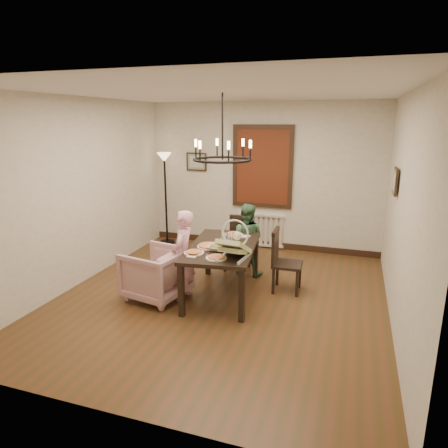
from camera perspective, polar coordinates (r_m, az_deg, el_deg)
The scene contains 17 objects.
room_shell at distance 5.70m, azimuth 0.75°, elevation 3.92°, with size 4.51×5.00×2.81m.
dining_table at distance 5.65m, azimuth -0.21°, elevation -3.90°, with size 1.09×1.70×0.75m.
chair_far at distance 6.69m, azimuth 1.96°, elevation -2.83°, with size 0.40×0.40×0.91m, color black, non-canonical shape.
chair_right at distance 5.92m, azimuth 9.07°, elevation -5.21°, with size 0.41×0.41×0.94m, color black, non-canonical shape.
armchair at distance 5.76m, azimuth -9.70°, elevation -6.97°, with size 0.78×0.80×0.72m, color #C597A4.
elderly_woman at distance 5.63m, azimuth -5.85°, elevation -5.52°, with size 0.39×0.25×1.06m, color #EBA6C4.
seated_man at distance 6.47m, azimuth 3.18°, elevation -3.10°, with size 0.48×0.37×0.98m, color #416E4A.
baby_bouncer at distance 5.07m, azimuth 1.44°, elevation -3.03°, with size 0.38×0.52×0.34m, color #BECC8C, non-canonical shape.
salad_bowl at distance 5.41m, azimuth -0.87°, elevation -3.35°, with size 0.33×0.33×0.08m, color white.
pizza_platter at distance 5.53m, azimuth -2.17°, elevation -3.17°, with size 0.33×0.33×0.04m, color tan.
drinking_glass at distance 5.77m, azimuth 0.30°, elevation -1.90°, with size 0.07×0.07×0.14m, color silver.
window_blinds at distance 7.67m, azimuth 5.51°, elevation 8.15°, with size 1.00×0.03×1.40m, color #5E2312.
radiator at distance 7.93m, azimuth 5.32°, elevation -0.85°, with size 0.92×0.12×0.62m, color silver, non-canonical shape.
picture_back at distance 8.08m, azimuth -3.95°, elevation 8.87°, with size 0.42×0.03×0.36m, color black.
picture_right at distance 5.95m, azimuth 23.26°, elevation 5.63°, with size 0.42×0.03×0.36m, color black.
floor_lamp at distance 8.13m, azimuth -8.31°, elevation 3.43°, with size 0.30×0.30×1.80m, color black, non-canonical shape.
chandelier at distance 5.38m, azimuth -0.22°, elevation 9.19°, with size 0.80×0.80×0.04m, color black.
Camera 1 is at (1.68, -4.97, 2.47)m, focal length 32.00 mm.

